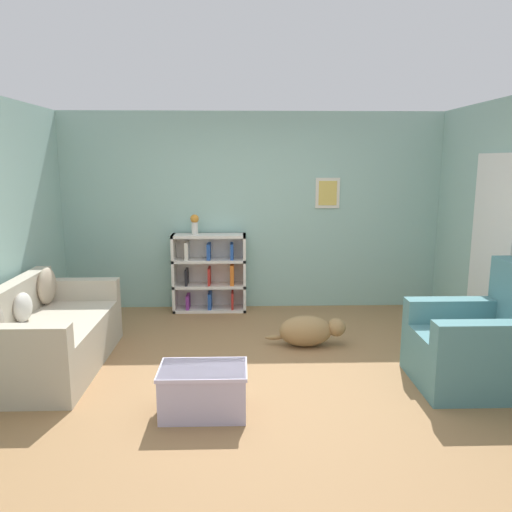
{
  "coord_description": "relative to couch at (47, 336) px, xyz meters",
  "views": [
    {
      "loc": [
        -0.14,
        -4.41,
        1.98
      ],
      "look_at": [
        0.0,
        0.4,
        1.05
      ],
      "focal_mm": 35.0,
      "sensor_mm": 36.0,
      "label": 1
    }
  ],
  "objects": [
    {
      "name": "recliner_chair",
      "position": [
        3.98,
        -0.49,
        0.05
      ],
      "size": [
        1.0,
        0.87,
        1.09
      ],
      "color": "slate",
      "rests_on": "ground_plane"
    },
    {
      "name": "coffee_table",
      "position": [
        1.57,
        -0.94,
        -0.12
      ],
      "size": [
        0.69,
        0.43,
        0.38
      ],
      "color": "#BCB2D1",
      "rests_on": "ground_plane"
    },
    {
      "name": "bookshelf",
      "position": [
        1.45,
        1.86,
        0.19
      ],
      "size": [
        0.96,
        0.31,
        1.03
      ],
      "color": "silver",
      "rests_on": "ground_plane"
    },
    {
      "name": "dog",
      "position": [
        2.6,
        0.49,
        -0.15
      ],
      "size": [
        0.87,
        0.3,
        0.34
      ],
      "color": "#9E7A4C",
      "rests_on": "ground_plane"
    },
    {
      "name": "couch",
      "position": [
        0.0,
        0.0,
        0.0
      ],
      "size": [
        0.91,
        1.74,
        0.86
      ],
      "color": "#B7AD99",
      "rests_on": "ground_plane"
    },
    {
      "name": "wall_back",
      "position": [
        2.02,
        2.06,
        0.98
      ],
      "size": [
        5.6,
        0.13,
        2.6
      ],
      "color": "#93BCB2",
      "rests_on": "ground_plane"
    },
    {
      "name": "vase",
      "position": [
        1.27,
        1.83,
        0.85
      ],
      "size": [
        0.11,
        0.11,
        0.26
      ],
      "color": "silver",
      "rests_on": "bookshelf"
    },
    {
      "name": "ground_plane",
      "position": [
        2.02,
        -0.19,
        -0.32
      ],
      "size": [
        14.0,
        14.0,
        0.0
      ],
      "primitive_type": "plane",
      "color": "#997047"
    }
  ]
}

